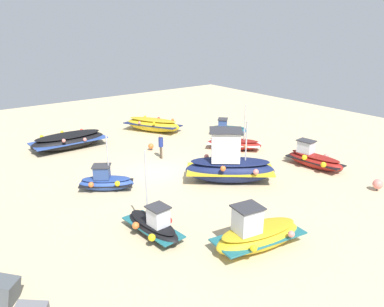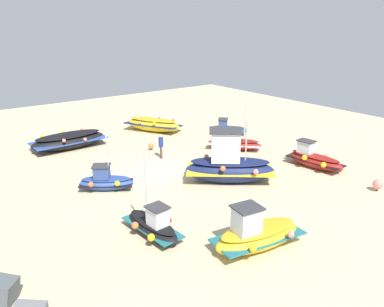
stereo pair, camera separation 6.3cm
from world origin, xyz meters
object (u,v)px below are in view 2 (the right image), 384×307
at_px(fishing_boat_8, 257,234).
at_px(fishing_boat_2, 314,159).
at_px(fishing_boat_3, 69,140).
at_px(fishing_boat_7, 153,225).
at_px(mooring_buoy_0, 378,184).
at_px(mooring_buoy_1, 151,146).
at_px(fishing_boat_6, 106,181).
at_px(fishing_boat_1, 228,129).
at_px(fishing_boat_0, 229,165).
at_px(fishing_boat_5, 234,144).
at_px(fishing_boat_4, 153,124).
at_px(person_walking, 161,145).

bearing_deg(fishing_boat_8, fishing_boat_2, -147.44).
relative_size(fishing_boat_3, fishing_boat_7, 1.44).
xyz_separation_m(fishing_boat_3, mooring_buoy_0, (-17.71, -10.86, -0.18)).
distance_m(mooring_buoy_0, mooring_buoy_1, 15.00).
relative_size(fishing_boat_6, mooring_buoy_0, 4.64).
xyz_separation_m(fishing_boat_1, fishing_boat_7, (-10.02, 13.38, 0.07)).
xyz_separation_m(fishing_boat_0, mooring_buoy_0, (-5.94, -5.66, -0.64)).
relative_size(fishing_boat_3, fishing_boat_5, 1.38).
bearing_deg(fishing_boat_7, fishing_boat_3, 169.51).
distance_m(fishing_boat_1, fishing_boat_2, 9.14).
bearing_deg(fishing_boat_3, fishing_boat_1, -20.19).
height_order(fishing_boat_2, fishing_boat_5, fishing_boat_5).
height_order(fishing_boat_4, fishing_boat_8, fishing_boat_8).
relative_size(fishing_boat_6, person_walking, 1.88).
distance_m(fishing_boat_3, fishing_boat_7, 14.29).
distance_m(fishing_boat_8, mooring_buoy_0, 9.42).
height_order(fishing_boat_2, fishing_boat_6, fishing_boat_6).
relative_size(fishing_boat_4, fishing_boat_5, 1.32).
distance_m(fishing_boat_4, mooring_buoy_0, 18.28).
bearing_deg(fishing_boat_7, fishing_boat_2, 89.48).
bearing_deg(fishing_boat_1, fishing_boat_4, 2.09).
bearing_deg(fishing_boat_8, fishing_boat_6, -66.28).
relative_size(fishing_boat_7, fishing_boat_8, 0.91).
bearing_deg(fishing_boat_5, fishing_boat_7, 81.48).
height_order(fishing_boat_0, fishing_boat_5, fishing_boat_0).
bearing_deg(fishing_boat_1, mooring_buoy_0, 132.10).
distance_m(fishing_boat_3, mooring_buoy_0, 20.78).
height_order(fishing_boat_0, fishing_boat_8, fishing_boat_0).
bearing_deg(fishing_boat_6, mooring_buoy_0, 176.36).
bearing_deg(fishing_boat_4, mooring_buoy_0, -17.80).
distance_m(fishing_boat_3, fishing_boat_6, 8.58).
relative_size(fishing_boat_6, mooring_buoy_1, 6.17).
bearing_deg(fishing_boat_7, mooring_buoy_1, 144.60).
bearing_deg(fishing_boat_0, mooring_buoy_1, -46.42).
distance_m(fishing_boat_2, fishing_boat_8, 10.62).
bearing_deg(fishing_boat_8, fishing_boat_4, -99.94).
bearing_deg(fishing_boat_2, fishing_boat_3, 33.88).
height_order(fishing_boat_2, fishing_boat_4, fishing_boat_2).
distance_m(fishing_boat_6, mooring_buoy_1, 7.13).
distance_m(fishing_boat_0, mooring_buoy_1, 7.72).
height_order(fishing_boat_5, fishing_boat_7, fishing_boat_7).
relative_size(fishing_boat_2, mooring_buoy_0, 5.69).
bearing_deg(fishing_boat_4, mooring_buoy_1, -61.94).
relative_size(fishing_boat_1, person_walking, 1.81).
height_order(fishing_boat_4, fishing_boat_7, fishing_boat_7).
relative_size(fishing_boat_4, fishing_boat_8, 1.25).
xyz_separation_m(fishing_boat_1, person_walking, (-1.78, 7.69, 0.56)).
bearing_deg(fishing_boat_5, fishing_boat_0, 94.30).
distance_m(fishing_boat_3, fishing_boat_4, 7.41).
bearing_deg(fishing_boat_6, fishing_boat_7, 119.82).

